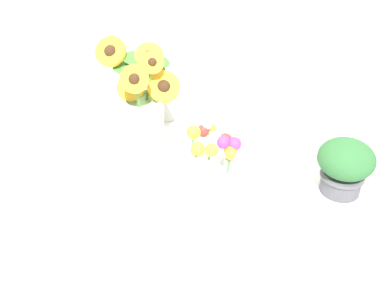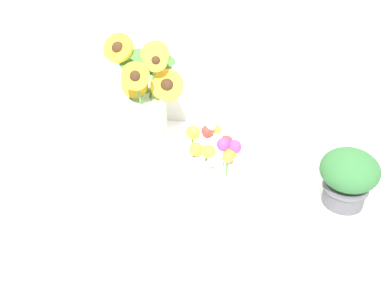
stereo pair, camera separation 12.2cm
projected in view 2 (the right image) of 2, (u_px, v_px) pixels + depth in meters
name	position (u px, v px, depth m)	size (l,w,h in m)	color
ground_plane	(202.00, 215.00, 1.20)	(6.00, 6.00, 0.00)	silver
serving_tray	(192.00, 183.00, 1.29)	(0.49, 0.49, 0.02)	white
mason_jar_sunflowers	(147.00, 119.00, 1.26)	(0.24, 0.19, 0.39)	#99CC9E
vase_small_center	(195.00, 168.00, 1.21)	(0.10, 0.10, 0.19)	white
vase_bulb_right	(229.00, 162.00, 1.23)	(0.07, 0.10, 0.15)	white
vase_small_back	(215.00, 144.00, 1.34)	(0.08, 0.08, 0.14)	white
potted_plant	(348.00, 176.00, 1.19)	(0.16, 0.16, 0.16)	#4C4C51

